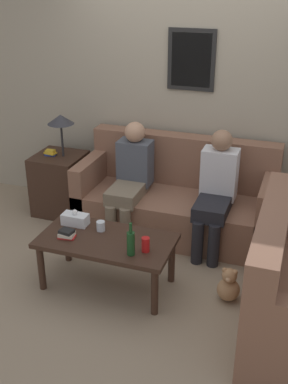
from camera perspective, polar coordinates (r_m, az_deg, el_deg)
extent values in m
plane|color=gray|center=(4.73, 2.06, -7.24)|extent=(16.00, 16.00, 0.00)
cube|color=#9E937F|center=(5.07, 5.56, 10.92)|extent=(9.00, 0.06, 2.60)
cube|color=black|center=(4.94, 5.64, 15.31)|extent=(0.48, 0.02, 0.60)
cube|color=beige|center=(4.94, 5.61, 15.29)|extent=(0.40, 0.01, 0.52)
cube|color=brown|center=(5.00, 3.64, -2.56)|extent=(1.98, 0.84, 0.43)
cube|color=brown|center=(5.08, 4.78, 3.83)|extent=(1.98, 0.20, 0.53)
cube|color=brown|center=(5.23, -6.04, 0.42)|extent=(0.14, 0.84, 0.72)
cube|color=brown|center=(4.80, 14.30, -2.62)|extent=(0.14, 0.84, 0.72)
cube|color=brown|center=(3.66, 14.78, -5.97)|extent=(0.20, 1.50, 0.53)
cube|color=#382319|center=(4.08, -4.49, -5.77)|extent=(1.14, 0.59, 0.04)
cylinder|color=#382319|center=(4.23, -12.08, -8.74)|extent=(0.06, 0.06, 0.42)
cylinder|color=#382319|center=(3.87, 1.27, -11.73)|extent=(0.06, 0.06, 0.42)
cylinder|color=#382319|center=(4.58, -9.08, -5.70)|extent=(0.06, 0.06, 0.42)
cylinder|color=#382319|center=(4.24, 3.29, -8.09)|extent=(0.06, 0.06, 0.42)
cube|color=#382319|center=(5.45, -9.89, 0.97)|extent=(0.52, 0.52, 0.68)
cylinder|color=#262628|center=(5.23, -9.69, 6.17)|extent=(0.02, 0.02, 0.38)
cone|color=#2D2D33|center=(5.16, -9.86, 8.49)|extent=(0.28, 0.28, 0.10)
cube|color=navy|center=(5.34, -11.03, 4.38)|extent=(0.12, 0.08, 0.02)
cube|color=gold|center=(5.33, -11.04, 4.56)|extent=(0.14, 0.09, 0.02)
cube|color=gold|center=(5.32, -11.06, 4.78)|extent=(0.10, 0.08, 0.02)
cylinder|color=#19421E|center=(3.80, -1.57, -6.14)|extent=(0.06, 0.06, 0.20)
cylinder|color=#19421E|center=(3.72, -1.60, -4.29)|extent=(0.02, 0.02, 0.08)
cylinder|color=silver|center=(4.17, -5.15, -4.04)|extent=(0.08, 0.08, 0.09)
cube|color=red|center=(4.12, -9.12, -5.24)|extent=(0.15, 0.11, 0.02)
cube|color=beige|center=(4.11, -9.14, -4.97)|extent=(0.13, 0.11, 0.03)
cube|color=black|center=(4.09, -9.17, -4.63)|extent=(0.13, 0.10, 0.03)
cylinder|color=red|center=(3.85, 0.19, -6.25)|extent=(0.07, 0.07, 0.12)
cube|color=silver|center=(4.29, -8.15, -3.22)|extent=(0.23, 0.12, 0.10)
sphere|color=white|center=(4.26, -8.21, -2.39)|extent=(0.05, 0.05, 0.05)
cube|color=#756651|center=(4.83, -2.05, -0.07)|extent=(0.31, 0.49, 0.14)
cylinder|color=#756651|center=(4.77, -3.93, -4.00)|extent=(0.11, 0.11, 0.43)
cylinder|color=#756651|center=(4.72, -2.21, -4.31)|extent=(0.11, 0.11, 0.43)
cube|color=#474C56|center=(4.95, -1.06, 3.51)|extent=(0.34, 0.22, 0.47)
sphere|color=tan|center=(4.84, -1.09, 7.11)|extent=(0.21, 0.21, 0.21)
cube|color=black|center=(4.58, 8.14, -1.78)|extent=(0.31, 0.49, 0.14)
cylinder|color=black|center=(4.51, 6.34, -5.96)|extent=(0.11, 0.11, 0.43)
cylinder|color=black|center=(4.49, 8.25, -6.27)|extent=(0.11, 0.11, 0.43)
cube|color=silver|center=(4.70, 8.94, 2.17)|extent=(0.34, 0.22, 0.49)
sphere|color=#8C664C|center=(4.58, 9.22, 6.05)|extent=(0.20, 0.20, 0.20)
sphere|color=#A87A51|center=(4.15, 9.96, -11.31)|extent=(0.19, 0.19, 0.19)
sphere|color=#A87A51|center=(4.06, 10.10, -9.72)|extent=(0.12, 0.12, 0.12)
sphere|color=#A87A51|center=(4.05, 9.54, -9.11)|extent=(0.04, 0.04, 0.04)
sphere|color=#A87A51|center=(4.04, 10.77, -9.31)|extent=(0.04, 0.04, 0.04)
sphere|color=tan|center=(4.03, 9.97, -10.18)|extent=(0.05, 0.05, 0.05)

